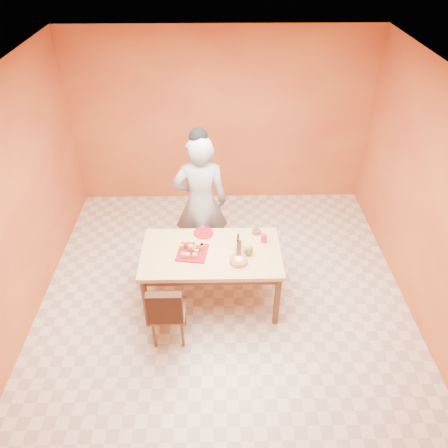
{
  "coord_description": "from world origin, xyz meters",
  "views": [
    {
      "loc": [
        -0.07,
        -3.69,
        3.98
      ],
      "look_at": [
        0.01,
        0.3,
        1.03
      ],
      "focal_mm": 35.0,
      "sensor_mm": 36.0,
      "label": 1
    }
  ],
  "objects_px": {
    "egg_ornament": "(248,250)",
    "checker_tin": "(256,232)",
    "red_dinner_plate": "(203,233)",
    "dining_chair": "(168,310)",
    "person": "(201,203)",
    "dining_table": "(211,258)",
    "pastry_platter": "(192,252)",
    "magenta_glass": "(264,238)",
    "sponge_cake": "(239,261)"
  },
  "relations": [
    {
      "from": "red_dinner_plate",
      "to": "magenta_glass",
      "type": "bearing_deg",
      "value": -13.42
    },
    {
      "from": "dining_table",
      "to": "checker_tin",
      "type": "xyz_separation_m",
      "value": [
        0.55,
        0.35,
        0.11
      ]
    },
    {
      "from": "pastry_platter",
      "to": "egg_ornament",
      "type": "height_order",
      "value": "egg_ornament"
    },
    {
      "from": "dining_table",
      "to": "dining_chair",
      "type": "xyz_separation_m",
      "value": [
        -0.47,
        -0.58,
        -0.23
      ]
    },
    {
      "from": "sponge_cake",
      "to": "person",
      "type": "bearing_deg",
      "value": 114.72
    },
    {
      "from": "person",
      "to": "egg_ornament",
      "type": "distance_m",
      "value": 0.98
    },
    {
      "from": "checker_tin",
      "to": "sponge_cake",
      "type": "bearing_deg",
      "value": -113.67
    },
    {
      "from": "pastry_platter",
      "to": "checker_tin",
      "type": "bearing_deg",
      "value": 25.76
    },
    {
      "from": "egg_ornament",
      "to": "pastry_platter",
      "type": "bearing_deg",
      "value": 168.22
    },
    {
      "from": "magenta_glass",
      "to": "dining_chair",
      "type": "bearing_deg",
      "value": -145.32
    },
    {
      "from": "person",
      "to": "dining_chair",
      "type": "bearing_deg",
      "value": 72.85
    },
    {
      "from": "person",
      "to": "sponge_cake",
      "type": "bearing_deg",
      "value": 112.07
    },
    {
      "from": "pastry_platter",
      "to": "sponge_cake",
      "type": "distance_m",
      "value": 0.55
    },
    {
      "from": "magenta_glass",
      "to": "checker_tin",
      "type": "bearing_deg",
      "value": 112.72
    },
    {
      "from": "red_dinner_plate",
      "to": "egg_ornament",
      "type": "height_order",
      "value": "egg_ornament"
    },
    {
      "from": "pastry_platter",
      "to": "dining_chair",
      "type": "bearing_deg",
      "value": -114.85
    },
    {
      "from": "person",
      "to": "checker_tin",
      "type": "relative_size",
      "value": 17.02
    },
    {
      "from": "dining_chair",
      "to": "sponge_cake",
      "type": "distance_m",
      "value": 0.94
    },
    {
      "from": "dining_chair",
      "to": "pastry_platter",
      "type": "distance_m",
      "value": 0.7
    },
    {
      "from": "egg_ornament",
      "to": "dining_table",
      "type": "bearing_deg",
      "value": 164.05
    },
    {
      "from": "dining_chair",
      "to": "pastry_platter",
      "type": "bearing_deg",
      "value": 65.08
    },
    {
      "from": "person",
      "to": "egg_ornament",
      "type": "bearing_deg",
      "value": 121.77
    },
    {
      "from": "dining_chair",
      "to": "pastry_platter",
      "type": "relative_size",
      "value": 2.52
    },
    {
      "from": "sponge_cake",
      "to": "red_dinner_plate",
      "type": "bearing_deg",
      "value": 125.98
    },
    {
      "from": "pastry_platter",
      "to": "red_dinner_plate",
      "type": "height_order",
      "value": "pastry_platter"
    },
    {
      "from": "dining_table",
      "to": "egg_ornament",
      "type": "xyz_separation_m",
      "value": [
        0.42,
        -0.06,
        0.17
      ]
    },
    {
      "from": "dining_table",
      "to": "dining_chair",
      "type": "bearing_deg",
      "value": -129.3
    },
    {
      "from": "sponge_cake",
      "to": "dining_chair",
      "type": "bearing_deg",
      "value": -154.23
    },
    {
      "from": "person",
      "to": "red_dinner_plate",
      "type": "bearing_deg",
      "value": 92.62
    },
    {
      "from": "egg_ornament",
      "to": "sponge_cake",
      "type": "bearing_deg",
      "value": -136.96
    },
    {
      "from": "dining_chair",
      "to": "checker_tin",
      "type": "distance_m",
      "value": 1.42
    },
    {
      "from": "person",
      "to": "magenta_glass",
      "type": "relative_size",
      "value": 17.95
    },
    {
      "from": "sponge_cake",
      "to": "checker_tin",
      "type": "relative_size",
      "value": 1.96
    },
    {
      "from": "dining_chair",
      "to": "egg_ornament",
      "type": "height_order",
      "value": "egg_ornament"
    },
    {
      "from": "red_dinner_plate",
      "to": "dining_table",
      "type": "bearing_deg",
      "value": -74.91
    },
    {
      "from": "red_dinner_plate",
      "to": "magenta_glass",
      "type": "distance_m",
      "value": 0.73
    },
    {
      "from": "sponge_cake",
      "to": "checker_tin",
      "type": "bearing_deg",
      "value": 66.33
    },
    {
      "from": "red_dinner_plate",
      "to": "egg_ornament",
      "type": "xyz_separation_m",
      "value": [
        0.51,
        -0.41,
        0.06
      ]
    },
    {
      "from": "pastry_platter",
      "to": "sponge_cake",
      "type": "xyz_separation_m",
      "value": [
        0.52,
        -0.18,
        0.03
      ]
    },
    {
      "from": "person",
      "to": "red_dinner_plate",
      "type": "distance_m",
      "value": 0.43
    },
    {
      "from": "dining_chair",
      "to": "magenta_glass",
      "type": "height_order",
      "value": "magenta_glass"
    },
    {
      "from": "dining_chair",
      "to": "pastry_platter",
      "type": "xyz_separation_m",
      "value": [
        0.26,
        0.56,
        0.34
      ]
    },
    {
      "from": "egg_ornament",
      "to": "checker_tin",
      "type": "height_order",
      "value": "egg_ornament"
    },
    {
      "from": "magenta_glass",
      "to": "checker_tin",
      "type": "height_order",
      "value": "magenta_glass"
    },
    {
      "from": "magenta_glass",
      "to": "person",
      "type": "bearing_deg",
      "value": 142.91
    },
    {
      "from": "dining_table",
      "to": "sponge_cake",
      "type": "height_order",
      "value": "sponge_cake"
    },
    {
      "from": "sponge_cake",
      "to": "magenta_glass",
      "type": "bearing_deg",
      "value": 50.42
    },
    {
      "from": "pastry_platter",
      "to": "magenta_glass",
      "type": "distance_m",
      "value": 0.86
    },
    {
      "from": "dining_chair",
      "to": "person",
      "type": "bearing_deg",
      "value": 75.43
    },
    {
      "from": "pastry_platter",
      "to": "red_dinner_plate",
      "type": "distance_m",
      "value": 0.38
    }
  ]
}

